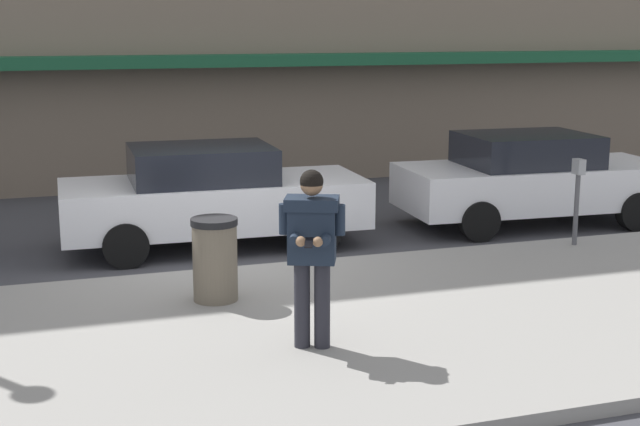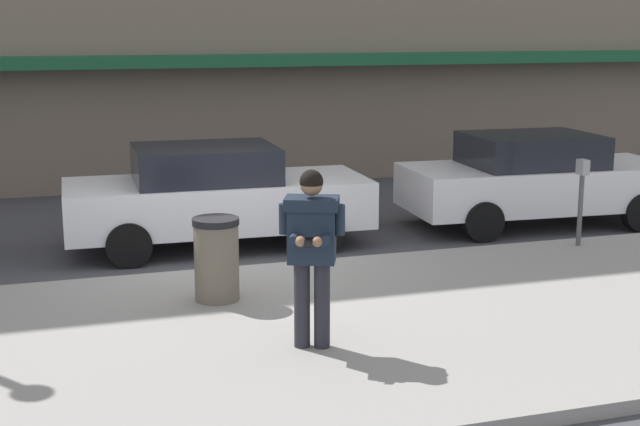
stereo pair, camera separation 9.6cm
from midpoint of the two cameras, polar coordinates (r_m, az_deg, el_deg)
The scene contains 8 objects.
ground_plane at distance 12.20m, azimuth -5.71°, elevation -3.82°, with size 80.00×80.00×0.00m, color #3D3D42.
sidewalk at distance 9.83m, azimuth 3.55°, elevation -7.28°, with size 32.00×5.30×0.14m, color gray.
curb_paint_line at distance 12.47m, azimuth -1.26°, elevation -3.39°, with size 28.00×0.12×0.01m, color silver.
parked_sedan_mid at distance 13.48m, azimuth -6.53°, elevation 1.14°, with size 4.55×2.04×1.54m.
parked_sedan_far at distance 15.28m, azimuth 13.90°, elevation 2.15°, with size 4.59×2.11×1.54m.
man_texting_on_phone at distance 8.70m, azimuth -0.22°, elevation -1.70°, with size 0.61×0.65×1.81m.
parking_meter at distance 13.42m, azimuth 16.59°, elevation 1.44°, with size 0.12×0.18×1.27m.
trash_bin at distance 10.45m, azimuth -6.38°, elevation -2.93°, with size 0.55×0.55×0.98m.
Camera 2 is at (-2.33, -11.51, 3.31)m, focal length 50.00 mm.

